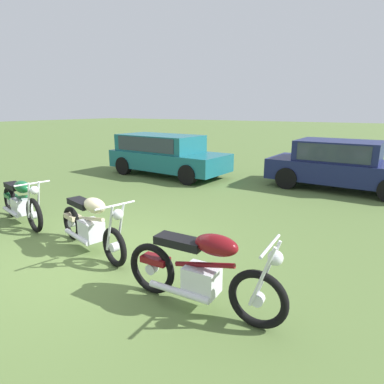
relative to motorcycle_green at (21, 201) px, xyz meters
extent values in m
plane|color=#567038|center=(2.31, -0.31, -0.48)|extent=(120.00, 120.00, 0.00)
torus|color=black|center=(0.65, -0.14, -0.14)|extent=(0.68, 0.23, 0.67)
torus|color=black|center=(-0.70, 0.16, -0.14)|extent=(0.68, 0.23, 0.67)
cylinder|color=silver|center=(0.65, -0.14, -0.14)|extent=(0.16, 0.13, 0.14)
cylinder|color=silver|center=(-0.70, 0.16, -0.14)|extent=(0.16, 0.13, 0.14)
cylinder|color=silver|center=(0.73, -0.06, 0.18)|extent=(0.27, 0.09, 0.72)
cylinder|color=silver|center=(0.69, -0.24, 0.18)|extent=(0.27, 0.09, 0.72)
cube|color=silver|center=(0.00, 0.00, -0.10)|extent=(0.46, 0.38, 0.32)
cylinder|color=#14592D|center=(0.03, 0.00, 0.10)|extent=(0.75, 0.22, 0.22)
ellipsoid|color=#14592D|center=(0.17, -0.03, 0.34)|extent=(0.56, 0.37, 0.24)
cube|color=black|center=(-0.30, 0.07, 0.28)|extent=(0.64, 0.36, 0.10)
cube|color=#14592D|center=(-0.64, 0.14, 0.00)|extent=(0.39, 0.25, 0.08)
cylinder|color=silver|center=(0.75, -0.16, 0.50)|extent=(0.17, 0.63, 0.03)
sphere|color=silver|center=(0.81, -0.17, 0.38)|extent=(0.19, 0.19, 0.16)
cylinder|color=silver|center=(-0.25, -0.10, -0.24)|extent=(0.80, 0.25, 0.08)
torus|color=black|center=(2.99, -0.35, -0.17)|extent=(0.62, 0.24, 0.61)
torus|color=black|center=(1.56, 0.01, -0.17)|extent=(0.62, 0.24, 0.61)
cylinder|color=silver|center=(2.99, -0.35, -0.17)|extent=(0.16, 0.13, 0.14)
cylinder|color=silver|center=(1.56, 0.01, -0.17)|extent=(0.16, 0.13, 0.14)
cylinder|color=silver|center=(3.07, -0.28, 0.16)|extent=(0.27, 0.10, 0.75)
cylinder|color=silver|center=(3.02, -0.45, 0.16)|extent=(0.27, 0.10, 0.75)
cube|color=silver|center=(2.29, -0.17, -0.10)|extent=(0.46, 0.39, 0.32)
cylinder|color=beige|center=(2.32, -0.18, 0.10)|extent=(0.79, 0.25, 0.23)
ellipsoid|color=beige|center=(2.47, -0.22, 0.36)|extent=(0.57, 0.38, 0.24)
cube|color=black|center=(2.00, -0.10, 0.30)|extent=(0.64, 0.38, 0.10)
cube|color=beige|center=(1.62, 0.00, -0.03)|extent=(0.39, 0.26, 0.08)
cylinder|color=silver|center=(3.08, -0.37, 0.50)|extent=(0.19, 0.63, 0.03)
sphere|color=silver|center=(3.14, -0.39, 0.38)|extent=(0.19, 0.19, 0.16)
cylinder|color=silver|center=(2.04, -0.28, -0.24)|extent=(0.80, 0.27, 0.08)
torus|color=black|center=(5.34, -0.57, -0.14)|extent=(0.68, 0.12, 0.68)
torus|color=black|center=(3.93, -0.63, -0.14)|extent=(0.68, 0.12, 0.68)
cylinder|color=silver|center=(5.34, -0.57, -0.14)|extent=(0.14, 0.11, 0.14)
cylinder|color=silver|center=(3.93, -0.63, -0.14)|extent=(0.14, 0.11, 0.14)
cylinder|color=silver|center=(5.39, -0.47, 0.18)|extent=(0.26, 0.05, 0.72)
cylinder|color=silver|center=(5.40, -0.65, 0.18)|extent=(0.26, 0.05, 0.72)
cube|color=silver|center=(4.65, -0.60, -0.10)|extent=(0.41, 0.32, 0.32)
cylinder|color=maroon|center=(4.68, -0.59, 0.10)|extent=(0.77, 0.09, 0.22)
ellipsoid|color=maroon|center=(4.83, -0.59, 0.38)|extent=(0.53, 0.28, 0.24)
cube|color=black|center=(4.35, -0.61, 0.32)|extent=(0.61, 0.27, 0.10)
cube|color=maroon|center=(3.99, -0.62, 0.00)|extent=(0.37, 0.20, 0.08)
cylinder|color=silver|center=(5.44, -0.56, 0.50)|extent=(0.06, 0.64, 0.03)
sphere|color=silver|center=(5.50, -0.56, 0.38)|extent=(0.17, 0.17, 0.16)
cylinder|color=silver|center=(4.44, -0.77, -0.24)|extent=(0.80, 0.11, 0.08)
cube|color=#19606B|center=(-0.44, 5.74, 0.07)|extent=(4.38, 2.01, 0.60)
cube|color=#19606B|center=(-0.84, 5.76, 0.65)|extent=(3.09, 1.76, 0.60)
cube|color=#2D3842|center=(-0.84, 5.76, 0.67)|extent=(2.64, 1.77, 0.48)
cylinder|color=black|center=(1.04, 6.47, -0.16)|extent=(0.65, 0.26, 0.64)
cylinder|color=black|center=(0.95, 4.84, -0.16)|extent=(0.65, 0.26, 0.64)
cylinder|color=black|center=(-1.83, 6.64, -0.16)|extent=(0.65, 0.26, 0.64)
cylinder|color=black|center=(-1.93, 5.01, -0.16)|extent=(0.65, 0.26, 0.64)
cube|color=#161E4C|center=(5.09, 6.79, 0.07)|extent=(4.14, 1.95, 0.60)
cube|color=#161E4C|center=(4.94, 6.80, 0.65)|extent=(2.30, 1.71, 0.60)
cube|color=#2D3842|center=(4.94, 6.80, 0.67)|extent=(1.96, 1.74, 0.48)
cylinder|color=black|center=(3.77, 7.69, -0.16)|extent=(0.65, 0.24, 0.64)
cylinder|color=black|center=(3.72, 5.99, -0.16)|extent=(0.65, 0.24, 0.64)
camera|label=1|loc=(6.39, -3.57, 1.84)|focal=30.52mm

